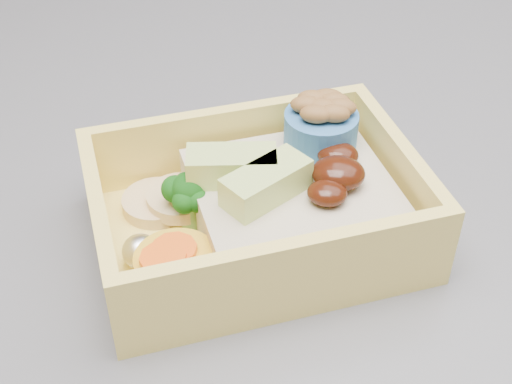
# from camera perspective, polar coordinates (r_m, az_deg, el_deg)

# --- Properties ---
(bento_box) EXTENTS (0.21, 0.18, 0.06)m
(bento_box) POSITION_cam_1_polar(r_m,az_deg,el_deg) (0.39, 0.73, -0.93)
(bento_box) COLOR #FFE269
(bento_box) RESTS_ON island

